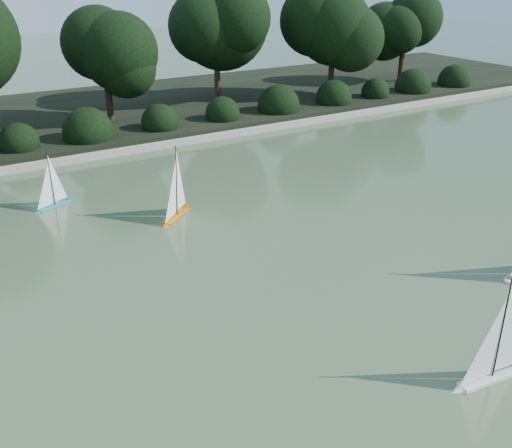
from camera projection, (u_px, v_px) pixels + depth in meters
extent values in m
plane|color=#2F4429|center=(305.00, 327.00, 7.96)|extent=(80.00, 80.00, 0.00)
cube|color=gray|center=(104.00, 153.00, 14.92)|extent=(40.00, 0.35, 0.18)
cube|color=black|center=(65.00, 119.00, 18.00)|extent=(40.00, 8.00, 0.30)
cylinder|color=black|center=(110.00, 110.00, 17.03)|extent=(0.20, 0.20, 1.26)
sphere|color=black|center=(104.00, 56.00, 16.37)|extent=(2.10, 2.10, 2.10)
cylinder|color=black|center=(218.00, 85.00, 19.36)|extent=(0.20, 0.20, 1.73)
sphere|color=black|center=(216.00, 19.00, 18.48)|extent=(2.80, 2.80, 2.80)
cylinder|color=black|center=(331.00, 82.00, 20.44)|extent=(0.20, 0.20, 1.48)
sphere|color=black|center=(334.00, 27.00, 19.66)|extent=(2.52, 2.52, 2.52)
cylinder|color=black|center=(400.00, 71.00, 22.81)|extent=(0.20, 0.20, 1.40)
sphere|color=black|center=(405.00, 26.00, 22.10)|extent=(2.24, 2.24, 2.24)
sphere|color=black|center=(15.00, 143.00, 14.52)|extent=(1.10, 1.10, 1.10)
sphere|color=black|center=(93.00, 132.00, 15.47)|extent=(1.10, 1.10, 1.10)
sphere|color=black|center=(161.00, 122.00, 16.41)|extent=(1.10, 1.10, 1.10)
sphere|color=black|center=(222.00, 114.00, 17.35)|extent=(1.10, 1.10, 1.10)
sphere|color=black|center=(277.00, 106.00, 18.29)|extent=(1.10, 1.10, 1.10)
sphere|color=black|center=(327.00, 99.00, 19.24)|extent=(1.10, 1.10, 1.10)
sphere|color=black|center=(372.00, 93.00, 20.18)|extent=(1.10, 1.10, 1.10)
sphere|color=black|center=(413.00, 87.00, 21.12)|extent=(1.10, 1.10, 1.10)
sphere|color=black|center=(450.00, 82.00, 22.06)|extent=(1.10, 1.10, 1.10)
cube|color=silver|center=(490.00, 376.00, 6.93)|extent=(0.90, 0.27, 0.09)
cone|color=silver|center=(457.00, 388.00, 6.74)|extent=(0.20, 0.20, 0.18)
cylinder|color=black|center=(503.00, 326.00, 6.65)|extent=(0.02, 0.02, 1.37)
cylinder|color=black|center=(506.00, 365.00, 6.98)|extent=(0.41, 0.06, 0.01)
cylinder|color=white|center=(509.00, 280.00, 9.04)|extent=(0.12, 0.12, 0.09)
cube|color=#ED6901|center=(176.00, 214.00, 11.40)|extent=(0.81, 0.74, 0.09)
cone|color=#ED6901|center=(164.00, 225.00, 10.94)|extent=(0.26, 0.26, 0.18)
cylinder|color=#ED6901|center=(186.00, 206.00, 11.80)|extent=(0.16, 0.16, 0.09)
cylinder|color=black|center=(175.00, 178.00, 11.13)|extent=(0.03, 0.03, 1.42)
cylinder|color=black|center=(181.00, 205.00, 11.58)|extent=(0.33, 0.29, 0.01)
cube|color=teal|center=(54.00, 205.00, 11.89)|extent=(0.72, 0.43, 0.07)
cone|color=teal|center=(37.00, 211.00, 11.58)|extent=(0.19, 0.19, 0.14)
cylinder|color=teal|center=(68.00, 199.00, 12.16)|extent=(0.11, 0.11, 0.07)
cylinder|color=black|center=(51.00, 177.00, 11.67)|extent=(0.02, 0.02, 1.12)
cylinder|color=black|center=(61.00, 198.00, 12.01)|extent=(0.31, 0.15, 0.01)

